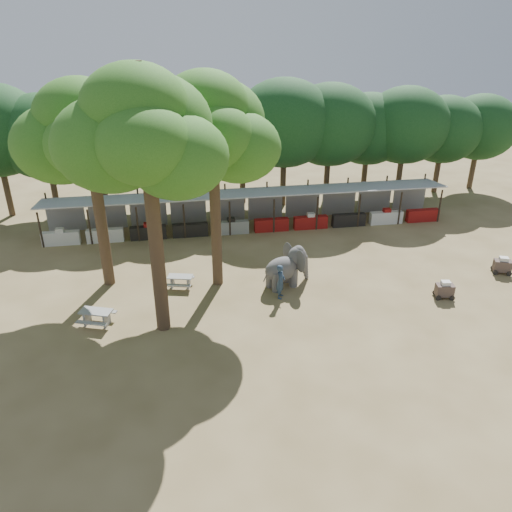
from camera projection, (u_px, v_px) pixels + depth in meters
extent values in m
plane|color=brown|center=(295.00, 339.00, 23.12)|extent=(100.00, 100.00, 0.00)
cube|color=#94969B|center=(249.00, 193.00, 34.48)|extent=(28.00, 2.99, 0.39)
cylinder|color=#2D2319|center=(58.00, 229.00, 31.98)|extent=(0.12, 0.12, 2.40)
cylinder|color=#2D2319|center=(65.00, 211.00, 34.29)|extent=(0.12, 0.12, 2.80)
cube|color=silver|center=(61.00, 238.00, 32.53)|extent=(2.38, 0.50, 0.90)
cube|color=gray|center=(66.00, 217.00, 34.42)|extent=(2.52, 0.12, 2.00)
cylinder|color=#2D2319|center=(103.00, 226.00, 32.39)|extent=(0.12, 0.12, 2.40)
cylinder|color=#2D2319|center=(107.00, 209.00, 34.70)|extent=(0.12, 0.12, 2.80)
cube|color=silver|center=(105.00, 235.00, 32.94)|extent=(2.38, 0.50, 0.90)
cube|color=gray|center=(108.00, 215.00, 34.83)|extent=(2.52, 0.12, 2.00)
cylinder|color=#2D2319|center=(147.00, 224.00, 32.81)|extent=(0.12, 0.12, 2.40)
cylinder|color=#2D2319|center=(148.00, 207.00, 35.12)|extent=(0.12, 0.12, 2.80)
cube|color=black|center=(148.00, 233.00, 33.35)|extent=(2.38, 0.50, 0.90)
cube|color=gray|center=(149.00, 212.00, 35.25)|extent=(2.52, 0.12, 2.00)
cylinder|color=#2D2319|center=(190.00, 221.00, 33.22)|extent=(0.12, 0.12, 2.40)
cylinder|color=#2D2319|center=(188.00, 205.00, 35.53)|extent=(0.12, 0.12, 2.80)
cube|color=black|center=(190.00, 230.00, 33.77)|extent=(2.38, 0.50, 0.90)
cube|color=gray|center=(188.00, 210.00, 35.66)|extent=(2.52, 0.12, 2.00)
cylinder|color=#2D2319|center=(232.00, 219.00, 33.63)|extent=(0.12, 0.12, 2.40)
cylinder|color=#2D2319|center=(227.00, 202.00, 35.95)|extent=(0.12, 0.12, 2.80)
cube|color=gray|center=(231.00, 227.00, 34.18)|extent=(2.38, 0.50, 0.90)
cube|color=gray|center=(227.00, 208.00, 36.08)|extent=(2.52, 0.12, 2.00)
cylinder|color=#2D2319|center=(272.00, 216.00, 34.05)|extent=(0.12, 0.12, 2.40)
cylinder|color=#2D2319|center=(265.00, 200.00, 36.36)|extent=(0.12, 0.12, 2.80)
cube|color=maroon|center=(271.00, 225.00, 34.60)|extent=(2.38, 0.50, 0.90)
cube|color=gray|center=(265.00, 206.00, 36.49)|extent=(2.52, 0.12, 2.00)
cylinder|color=#2D2319|center=(312.00, 214.00, 34.46)|extent=(0.12, 0.12, 2.40)
cylinder|color=#2D2319|center=(302.00, 198.00, 36.77)|extent=(0.12, 0.12, 2.80)
cube|color=maroon|center=(310.00, 222.00, 35.01)|extent=(2.38, 0.50, 0.90)
cube|color=gray|center=(302.00, 204.00, 36.90)|extent=(2.52, 0.12, 2.00)
cylinder|color=#2D2319|center=(351.00, 211.00, 34.88)|extent=(0.12, 0.12, 2.40)
cylinder|color=#2D2319|center=(339.00, 196.00, 37.19)|extent=(0.12, 0.12, 2.80)
cube|color=black|center=(349.00, 220.00, 35.42)|extent=(2.38, 0.50, 0.90)
cube|color=gray|center=(339.00, 202.00, 37.32)|extent=(2.52, 0.12, 2.00)
cylinder|color=#2D2319|center=(389.00, 209.00, 35.29)|extent=(0.12, 0.12, 2.40)
cylinder|color=#2D2319|center=(375.00, 194.00, 37.60)|extent=(0.12, 0.12, 2.80)
cube|color=silver|center=(386.00, 218.00, 35.84)|extent=(2.38, 0.50, 0.90)
cube|color=gray|center=(374.00, 199.00, 37.73)|extent=(2.52, 0.12, 2.00)
cylinder|color=#2D2319|center=(426.00, 207.00, 35.70)|extent=(0.12, 0.12, 2.40)
cylinder|color=#2D2319|center=(409.00, 192.00, 38.02)|extent=(0.12, 0.12, 2.80)
cube|color=maroon|center=(422.00, 215.00, 36.25)|extent=(2.38, 0.50, 0.90)
cube|color=gray|center=(409.00, 197.00, 38.15)|extent=(2.52, 0.12, 2.00)
cylinder|color=#332316|center=(99.00, 206.00, 26.01)|extent=(0.60, 0.60, 9.20)
cone|color=#332316|center=(86.00, 116.00, 24.01)|extent=(0.57, 0.57, 2.88)
ellipsoid|color=#205515|center=(61.00, 144.00, 24.67)|extent=(4.80, 4.80, 3.94)
ellipsoid|color=#205515|center=(115.00, 154.00, 24.43)|extent=(4.20, 4.20, 3.44)
ellipsoid|color=#205515|center=(95.00, 127.00, 25.36)|extent=(5.20, 5.20, 4.26)
ellipsoid|color=#205515|center=(85.00, 144.00, 23.33)|extent=(3.80, 3.80, 3.12)
ellipsoid|color=#205515|center=(80.00, 115.00, 24.14)|extent=(4.40, 4.40, 3.61)
cylinder|color=#332316|center=(154.00, 228.00, 21.75)|extent=(0.64, 0.64, 10.40)
cone|color=#332316|center=(143.00, 105.00, 19.49)|extent=(0.61, 0.61, 3.25)
ellipsoid|color=#205515|center=(112.00, 144.00, 20.23)|extent=(4.80, 4.80, 3.94)
ellipsoid|color=#205515|center=(177.00, 157.00, 19.99)|extent=(4.20, 4.20, 3.44)
ellipsoid|color=#205515|center=(151.00, 124.00, 20.92)|extent=(5.20, 5.20, 4.26)
ellipsoid|color=#205515|center=(145.00, 144.00, 18.89)|extent=(3.80, 3.80, 3.12)
ellipsoid|color=#205515|center=(135.00, 108.00, 19.70)|extent=(4.40, 4.40, 3.61)
cylinder|color=#332316|center=(215.00, 202.00, 25.92)|extent=(0.56, 0.56, 9.60)
cone|color=#332316|center=(211.00, 107.00, 23.84)|extent=(0.53, 0.53, 3.00)
ellipsoid|color=#205515|center=(184.00, 137.00, 24.52)|extent=(4.80, 4.80, 3.94)
ellipsoid|color=#205515|center=(238.00, 147.00, 24.28)|extent=(4.20, 4.20, 3.44)
ellipsoid|color=#205515|center=(214.00, 121.00, 25.21)|extent=(5.20, 5.20, 4.26)
ellipsoid|color=#205515|center=(215.00, 137.00, 23.18)|extent=(3.80, 3.80, 3.12)
ellipsoid|color=#205515|center=(205.00, 107.00, 23.99)|extent=(4.40, 4.40, 3.61)
cylinder|color=#332316|center=(15.00, 191.00, 36.73)|extent=(0.44, 0.44, 3.74)
ellipsoid|color=black|center=(5.00, 142.00, 35.14)|extent=(6.46, 5.95, 5.61)
cylinder|color=#332316|center=(63.00, 189.00, 37.22)|extent=(0.44, 0.44, 3.74)
ellipsoid|color=black|center=(54.00, 140.00, 35.63)|extent=(6.46, 5.95, 5.61)
cylinder|color=#332316|center=(108.00, 187.00, 37.71)|extent=(0.44, 0.44, 3.74)
ellipsoid|color=black|center=(102.00, 138.00, 36.12)|extent=(6.46, 5.95, 5.61)
cylinder|color=#332316|center=(153.00, 185.00, 38.21)|extent=(0.44, 0.44, 3.74)
ellipsoid|color=black|center=(149.00, 137.00, 36.62)|extent=(6.46, 5.95, 5.61)
cylinder|color=#332316|center=(197.00, 182.00, 38.70)|extent=(0.44, 0.44, 3.74)
ellipsoid|color=black|center=(194.00, 135.00, 37.11)|extent=(6.46, 5.95, 5.61)
cylinder|color=#332316|center=(239.00, 180.00, 39.19)|extent=(0.44, 0.44, 3.74)
ellipsoid|color=black|center=(239.00, 134.00, 37.60)|extent=(6.46, 5.95, 5.61)
cylinder|color=#332316|center=(281.00, 178.00, 39.68)|extent=(0.44, 0.44, 3.74)
ellipsoid|color=black|center=(282.00, 132.00, 38.10)|extent=(6.46, 5.95, 5.61)
cylinder|color=#332316|center=(321.00, 176.00, 40.18)|extent=(0.44, 0.44, 3.74)
ellipsoid|color=black|center=(324.00, 131.00, 38.59)|extent=(6.46, 5.95, 5.61)
cylinder|color=#332316|center=(361.00, 174.00, 40.67)|extent=(0.44, 0.44, 3.74)
ellipsoid|color=black|center=(365.00, 129.00, 39.08)|extent=(6.46, 5.95, 5.61)
cylinder|color=#332316|center=(399.00, 173.00, 41.16)|extent=(0.44, 0.44, 3.74)
ellipsoid|color=black|center=(405.00, 128.00, 39.58)|extent=(6.46, 5.95, 5.61)
cylinder|color=#332316|center=(437.00, 171.00, 41.66)|extent=(0.44, 0.44, 3.74)
ellipsoid|color=black|center=(444.00, 126.00, 40.07)|extent=(6.46, 5.95, 5.61)
cylinder|color=#332316|center=(473.00, 169.00, 42.15)|extent=(0.44, 0.44, 3.74)
ellipsoid|color=black|center=(482.00, 125.00, 40.56)|extent=(6.46, 5.95, 5.61)
ellipsoid|color=#444141|center=(282.00, 269.00, 27.24)|extent=(2.34, 1.86, 1.32)
cylinder|color=#444141|center=(276.00, 282.00, 26.96)|extent=(0.61, 0.61, 1.12)
cylinder|color=#444141|center=(270.00, 277.00, 27.44)|extent=(0.61, 0.61, 1.12)
cylinder|color=#444141|center=(293.00, 277.00, 27.47)|extent=(0.61, 0.61, 1.12)
cylinder|color=#444141|center=(287.00, 272.00, 27.96)|extent=(0.61, 0.61, 1.12)
ellipsoid|color=#444141|center=(297.00, 257.00, 27.48)|extent=(1.39, 1.26, 1.23)
ellipsoid|color=#444141|center=(300.00, 261.00, 26.91)|extent=(0.54, 1.01, 1.26)
ellipsoid|color=#444141|center=(288.00, 253.00, 27.84)|extent=(0.54, 1.01, 1.26)
cone|color=#444141|center=(305.00, 268.00, 28.12)|extent=(0.65, 0.65, 1.39)
imported|color=#26384C|center=(281.00, 281.00, 26.18)|extent=(0.67, 0.80, 1.90)
cube|color=gray|center=(96.00, 311.00, 23.94)|extent=(1.68, 1.19, 0.06)
cube|color=gray|center=(87.00, 317.00, 24.19)|extent=(0.30, 0.61, 0.71)
cube|color=gray|center=(107.00, 319.00, 24.02)|extent=(0.30, 0.61, 0.71)
cube|color=gray|center=(91.00, 323.00, 23.58)|extent=(1.53, 0.75, 0.05)
cube|color=gray|center=(102.00, 311.00, 24.57)|extent=(1.53, 0.75, 0.05)
cube|color=gray|center=(180.00, 277.00, 27.32)|extent=(1.47, 0.94, 0.05)
cube|color=gray|center=(172.00, 282.00, 27.50)|extent=(0.22, 0.55, 0.63)
cube|color=gray|center=(189.00, 282.00, 27.43)|extent=(0.22, 0.55, 0.63)
cube|color=gray|center=(178.00, 285.00, 26.99)|extent=(1.37, 0.55, 0.05)
cube|color=gray|center=(182.00, 277.00, 27.88)|extent=(1.37, 0.55, 0.05)
cube|color=#3B2F2A|center=(445.00, 290.00, 26.37)|extent=(0.99, 0.70, 0.64)
cylinder|color=black|center=(438.00, 298.00, 26.24)|extent=(0.28, 0.10, 0.27)
cylinder|color=black|center=(452.00, 298.00, 26.23)|extent=(0.28, 0.10, 0.27)
cylinder|color=black|center=(435.00, 292.00, 26.78)|extent=(0.28, 0.10, 0.27)
cylinder|color=black|center=(449.00, 292.00, 26.77)|extent=(0.28, 0.10, 0.27)
cube|color=silver|center=(446.00, 283.00, 26.19)|extent=(0.51, 0.44, 0.23)
cube|color=#3B2F2A|center=(502.00, 266.00, 28.90)|extent=(1.09, 0.87, 0.66)
cylinder|color=black|center=(495.00, 273.00, 28.84)|extent=(0.28, 0.16, 0.28)
cylinder|color=black|center=(509.00, 274.00, 28.70)|extent=(0.28, 0.16, 0.28)
cylinder|color=black|center=(493.00, 268.00, 29.39)|extent=(0.28, 0.16, 0.28)
cylinder|color=black|center=(507.00, 269.00, 29.25)|extent=(0.28, 0.16, 0.28)
cube|color=silver|center=(504.00, 259.00, 28.72)|extent=(0.58, 0.52, 0.24)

